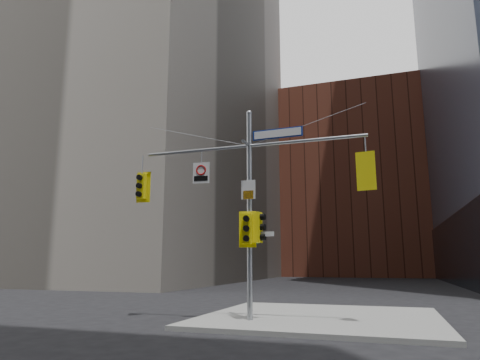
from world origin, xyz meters
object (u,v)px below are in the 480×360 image
Objects in this scene: traffic_light_east_arm at (367,172)px; street_sign_blade at (277,133)px; signal_assembly at (249,190)px; traffic_light_pole_front at (247,229)px; regulatory_sign_arm at (201,172)px; traffic_light_pole_side at (259,227)px; traffic_light_west_arm at (142,187)px.

street_sign_blade is at bearing 7.20° from traffic_light_east_arm.
signal_assembly is 2.19m from street_sign_blade.
street_sign_blade is at bearing 4.27° from traffic_light_pole_front.
signal_assembly is 6.64× the size of traffic_light_pole_front.
signal_assembly reaches higher than traffic_light_pole_front.
regulatory_sign_arm is at bearing -177.74° from street_sign_blade.
signal_assembly is at bearing 95.98° from traffic_light_pole_side.
signal_assembly is at bearing -178.03° from street_sign_blade.
traffic_light_east_arm is 0.70× the size of street_sign_blade.
traffic_light_pole_side is 0.58× the size of street_sign_blade.
traffic_light_west_arm is 0.95× the size of traffic_light_east_arm.
traffic_light_west_arm is at bearing 7.16° from traffic_light_east_arm.
traffic_light_west_arm is 4.88m from traffic_light_pole_side.
regulatory_sign_arm is at bearing -179.36° from signal_assembly.
signal_assembly reaches higher than traffic_light_east_arm.
traffic_light_pole_side is at bearing 0.53° from signal_assembly.
traffic_light_pole_side is 0.43m from traffic_light_pole_front.
regulatory_sign_arm is at bearing 96.08° from traffic_light_pole_side.
street_sign_blade is (5.29, -0.01, 1.55)m from traffic_light_west_arm.
traffic_light_east_arm is 1.21× the size of traffic_light_pole_side.
signal_assembly is 10.50× the size of regulatory_sign_arm.
traffic_light_pole_front is 0.68× the size of street_sign_blade.
street_sign_blade reaches higher than traffic_light_east_arm.
regulatory_sign_arm is (-5.71, -0.02, 0.37)m from traffic_light_east_arm.
traffic_light_pole_side is at bearing -2.09° from traffic_light_west_arm.
signal_assembly reaches higher than traffic_light_pole_side.
street_sign_blade is (0.70, 0.00, 3.21)m from traffic_light_pole_side.
regulatory_sign_arm is (-2.13, -0.02, 2.03)m from traffic_light_pole_side.
traffic_light_east_arm is 3.94m from traffic_light_pole_side.
traffic_light_pole_front is at bearing -90.23° from signal_assembly.
traffic_light_west_arm is at bearing -178.32° from street_sign_blade.
street_sign_blade reaches higher than traffic_light_west_arm.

